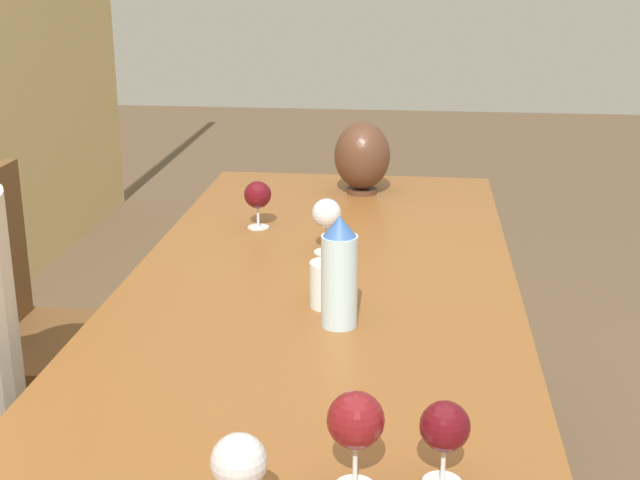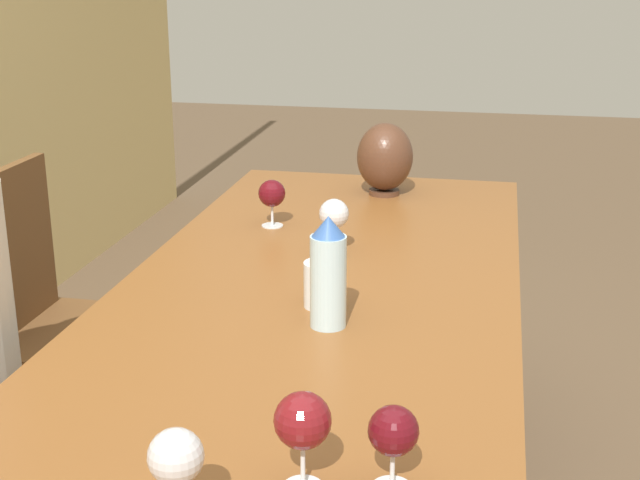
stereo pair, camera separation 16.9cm
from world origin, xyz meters
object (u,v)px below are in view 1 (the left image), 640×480
object	(u,v)px
water_tumbler	(329,284)
wine_glass_0	(327,215)
vase	(362,156)
wine_glass_3	(356,422)
wine_glass_7	(258,196)
wine_glass_1	(240,464)
chair_far	(42,327)
wine_glass_5	(445,428)
water_bottle	(339,273)

from	to	relation	value
water_tumbler	wine_glass_0	distance (m)	0.35
vase	wine_glass_3	size ratio (longest dim) A/B	1.51
wine_glass_0	vase	bearing A→B (deg)	-4.88
wine_glass_0	wine_glass_7	xyz separation A→B (m)	(0.19, 0.21, -0.01)
wine_glass_1	chair_far	world-z (taller)	chair_far
wine_glass_3	wine_glass_7	distance (m)	1.25
wine_glass_0	wine_glass_5	world-z (taller)	wine_glass_0
wine_glass_1	wine_glass_7	distance (m)	1.34
wine_glass_3	wine_glass_5	distance (m)	0.13
wine_glass_0	wine_glass_3	distance (m)	1.02
wine_glass_5	wine_glass_3	bearing A→B (deg)	100.90
water_bottle	water_tumbler	xyz separation A→B (m)	(0.10, 0.03, -0.06)
water_tumbler	chair_far	xyz separation A→B (m)	(0.41, 0.83, -0.32)
wine_glass_5	chair_far	bearing A→B (deg)	45.27
wine_glass_7	chair_far	distance (m)	0.70
vase	wine_glass_1	size ratio (longest dim) A/B	1.55
wine_glass_0	water_tumbler	bearing A→B (deg)	-173.39
vase	chair_far	xyz separation A→B (m)	(-0.52, 0.84, -0.38)
water_bottle	wine_glass_3	xyz separation A→B (m)	(-0.56, -0.07, -0.01)
water_bottle	wine_glass_0	xyz separation A→B (m)	(0.45, 0.07, -0.01)
wine_glass_0	wine_glass_3	size ratio (longest dim) A/B	0.94
water_bottle	wine_glass_5	size ratio (longest dim) A/B	1.81
wine_glass_5	chair_far	world-z (taller)	chair_far
vase	wine_glass_5	size ratio (longest dim) A/B	1.75
chair_far	water_tumbler	bearing A→B (deg)	-116.19
wine_glass_0	wine_glass_1	world-z (taller)	wine_glass_1
vase	wine_glass_0	bearing A→B (deg)	175.12
wine_glass_0	wine_glass_3	xyz separation A→B (m)	(-1.01, -0.14, 0.01)
vase	wine_glass_7	bearing A→B (deg)	146.90
water_bottle	wine_glass_7	xyz separation A→B (m)	(0.63, 0.28, -0.02)
water_tumbler	wine_glass_5	distance (m)	0.68
water_bottle	wine_glass_7	world-z (taller)	water_bottle
water_bottle	wine_glass_5	bearing A→B (deg)	-160.11
water_tumbler	wine_glass_1	distance (m)	0.79
water_tumbler	wine_glass_1	size ratio (longest dim) A/B	0.68
wine_glass_5	chair_far	xyz separation A→B (m)	(1.05, 1.06, -0.36)
water_bottle	vase	size ratio (longest dim) A/B	1.04
water_bottle	wine_glass_0	size ratio (longest dim) A/B	1.66
vase	wine_glass_0	size ratio (longest dim) A/B	1.60
water_tumbler	wine_glass_5	size ratio (longest dim) A/B	0.77
wine_glass_1	wine_glass_3	distance (m)	0.18
wine_glass_0	chair_far	distance (m)	0.87
vase	wine_glass_7	size ratio (longest dim) A/B	1.71
wine_glass_7	vase	bearing A→B (deg)	-33.10
wine_glass_7	wine_glass_0	bearing A→B (deg)	-132.42
water_bottle	wine_glass_3	world-z (taller)	water_bottle
wine_glass_3	chair_far	bearing A→B (deg)	41.12
wine_glass_5	wine_glass_7	size ratio (longest dim) A/B	0.98
wine_glass_0	wine_glass_1	bearing A→B (deg)	-179.64
wine_glass_5	chair_far	distance (m)	1.53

